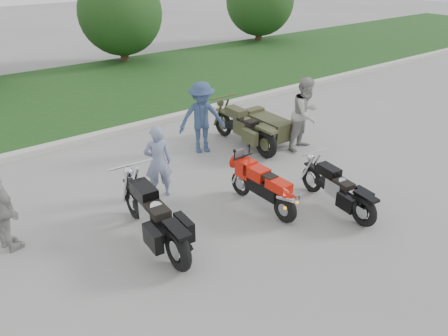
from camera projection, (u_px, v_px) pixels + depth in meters
ground at (249, 234)px, 8.02m from camera, size 80.00×80.00×0.00m
curb at (112, 132)px, 12.26m from camera, size 60.00×0.30×0.15m
grass_strip at (62, 96)px, 15.21m from camera, size 60.00×8.00×0.14m
tree_mid_right at (120, 13)px, 18.79m from camera, size 3.60×3.60×4.00m
tree_far_right at (260, 1)px, 23.09m from camera, size 3.60×3.60×4.00m
sportbike_red at (264, 186)px, 8.59m from camera, size 0.32×1.85×0.88m
cruiser_left at (156, 220)px, 7.55m from camera, size 0.47×2.54×0.98m
cruiser_right at (340, 191)px, 8.61m from camera, size 0.45×2.08×0.80m
cruiser_sidecar at (259, 128)px, 11.54m from camera, size 1.26×2.50×0.96m
person_stripe at (158, 162)px, 8.93m from camera, size 0.67×0.56×1.56m
person_grey at (306, 114)px, 11.06m from camera, size 1.04×0.88×1.88m
person_denim at (202, 118)px, 10.87m from camera, size 1.34×1.05×1.83m
person_back at (0, 208)px, 7.27m from camera, size 0.68×1.04×1.65m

